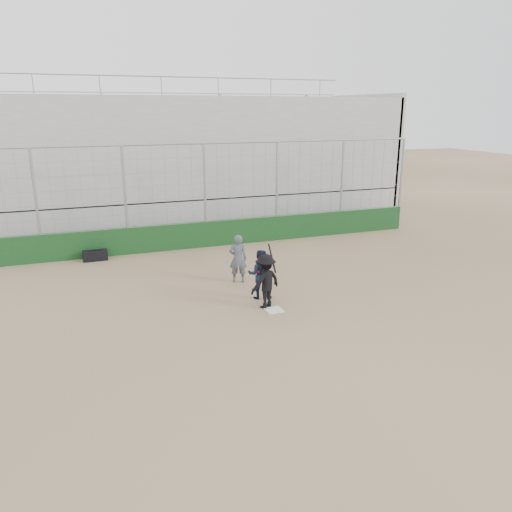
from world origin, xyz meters
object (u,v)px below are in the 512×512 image
object	(u,v)px
batter_at_plate	(265,281)
equipment_bag	(95,255)
umpire	(238,261)
catcher_crouched	(260,282)

from	to	relation	value
batter_at_plate	equipment_bag	bearing A→B (deg)	123.42
umpire	catcher_crouched	bearing A→B (deg)	112.72
umpire	batter_at_plate	bearing A→B (deg)	108.95
catcher_crouched	umpire	world-z (taller)	umpire
batter_at_plate	equipment_bag	xyz separation A→B (m)	(-4.12, 6.24, -0.57)
catcher_crouched	equipment_bag	world-z (taller)	catcher_crouched
batter_at_plate	umpire	world-z (taller)	batter_at_plate
batter_at_plate	equipment_bag	size ratio (longest dim) A/B	1.96
batter_at_plate	umpire	bearing A→B (deg)	90.93
batter_at_plate	catcher_crouched	distance (m)	0.71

